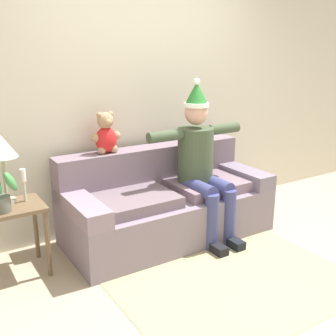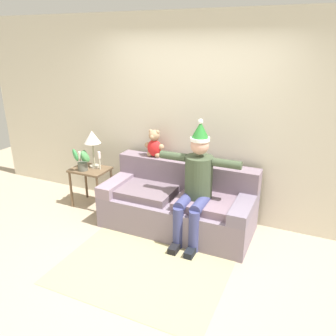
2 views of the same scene
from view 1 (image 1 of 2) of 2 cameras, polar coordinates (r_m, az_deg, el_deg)
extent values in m
plane|color=tan|center=(3.32, 9.63, -15.75)|extent=(10.00, 10.00, 0.00)
cube|color=beige|center=(4.11, -4.17, 10.71)|extent=(7.00, 0.10, 2.70)
cube|color=slate|center=(3.92, 0.09, -6.77)|extent=(1.95, 0.86, 0.42)
cube|color=slate|center=(4.03, -2.27, 0.20)|extent=(1.95, 0.24, 0.41)
cube|color=gray|center=(3.46, -12.19, -5.27)|extent=(0.22, 0.86, 0.15)
cube|color=slate|center=(4.32, 9.86, -0.77)|extent=(0.22, 0.86, 0.15)
cube|color=slate|center=(3.58, -5.45, -4.62)|extent=(0.78, 0.60, 0.10)
cube|color=slate|center=(4.02, 5.78, -2.23)|extent=(0.78, 0.60, 0.10)
cylinder|color=#3E4C34|center=(3.87, 3.87, 1.86)|extent=(0.34, 0.34, 0.52)
sphere|color=tan|center=(3.79, 3.99, 7.72)|extent=(0.22, 0.22, 0.22)
cylinder|color=white|center=(3.78, 4.01, 8.88)|extent=(0.23, 0.23, 0.04)
cone|color=#25752A|center=(3.77, 4.04, 10.54)|extent=(0.21, 0.21, 0.20)
sphere|color=white|center=(3.76, 4.08, 12.05)|extent=(0.06, 0.06, 0.06)
cylinder|color=#3C4074|center=(3.74, 4.36, -2.86)|extent=(0.14, 0.40, 0.14)
cylinder|color=#3C4074|center=(3.68, 6.13, -7.57)|extent=(0.13, 0.13, 0.52)
cube|color=black|center=(3.72, 6.80, -11.11)|extent=(0.10, 0.24, 0.08)
cylinder|color=#3C4074|center=(3.85, 6.75, -2.33)|extent=(0.14, 0.40, 0.14)
cylinder|color=#3C4074|center=(3.80, 8.52, -6.88)|extent=(0.13, 0.13, 0.52)
cube|color=black|center=(3.84, 9.17, -10.31)|extent=(0.10, 0.24, 0.08)
cylinder|color=#3E4C34|center=(3.64, -0.41, 4.51)|extent=(0.34, 0.10, 0.10)
cylinder|color=#3E4C34|center=(4.03, 7.87, 5.52)|extent=(0.34, 0.10, 0.10)
ellipsoid|color=red|center=(3.74, -8.72, 3.92)|extent=(0.20, 0.16, 0.24)
sphere|color=tan|center=(3.71, -8.84, 6.64)|extent=(0.15, 0.15, 0.15)
sphere|color=tan|center=(3.65, -8.45, 6.36)|extent=(0.07, 0.07, 0.07)
sphere|color=tan|center=(3.68, -9.63, 7.36)|extent=(0.05, 0.05, 0.05)
sphere|color=tan|center=(3.72, -8.13, 7.52)|extent=(0.05, 0.05, 0.05)
sphere|color=tan|center=(3.69, -10.23, 4.18)|extent=(0.08, 0.08, 0.08)
sphere|color=tan|center=(3.71, -9.32, 2.44)|extent=(0.08, 0.08, 0.08)
sphere|color=tan|center=(3.77, -7.28, 4.56)|extent=(0.08, 0.08, 0.08)
sphere|color=tan|center=(3.75, -7.64, 2.69)|extent=(0.08, 0.08, 0.08)
cube|color=brown|center=(3.38, -21.71, -5.29)|extent=(0.54, 0.41, 0.03)
cylinder|color=brown|center=(3.38, -16.56, -10.20)|extent=(0.04, 0.04, 0.56)
cylinder|color=brown|center=(3.69, -18.11, -8.01)|extent=(0.04, 0.04, 0.56)
cylinder|color=#B7AF9C|center=(3.45, -21.69, -4.32)|extent=(0.14, 0.14, 0.03)
cylinder|color=#B2B08F|center=(3.39, -22.01, -1.38)|extent=(0.02, 0.02, 0.34)
cone|color=silver|center=(3.33, -22.48, 2.90)|extent=(0.24, 0.24, 0.18)
cylinder|color=#5C5E53|center=(3.26, -22.44, -4.73)|extent=(0.14, 0.14, 0.12)
ellipsoid|color=#448848|center=(3.20, -21.27, -1.81)|extent=(0.14, 0.16, 0.21)
cylinder|color=beige|center=(3.41, -19.54, -3.10)|extent=(0.02, 0.02, 0.17)
cylinder|color=white|center=(3.37, -19.75, -0.96)|extent=(0.04, 0.04, 0.10)
cube|color=tan|center=(3.32, 9.55, -15.64)|extent=(1.81, 1.33, 0.01)
camera|label=2|loc=(3.54, 70.92, 15.41)|focal=35.99mm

